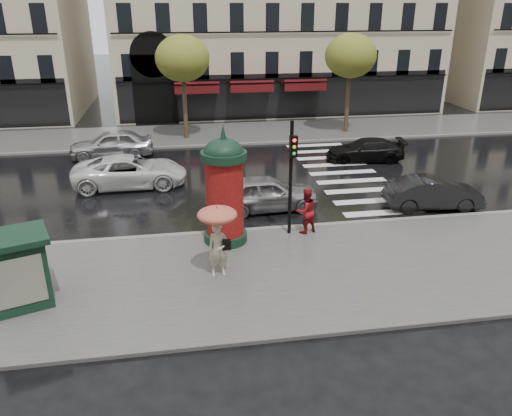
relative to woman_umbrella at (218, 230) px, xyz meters
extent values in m
plane|color=black|center=(1.57, 0.34, -1.73)|extent=(160.00, 160.00, 0.00)
cube|color=#474744|center=(1.57, -0.16, -1.67)|extent=(90.00, 7.00, 0.12)
cube|color=#474744|center=(1.57, 19.34, -1.67)|extent=(90.00, 6.00, 0.12)
cube|color=slate|center=(1.57, 3.34, -1.66)|extent=(90.00, 0.25, 0.14)
cube|color=slate|center=(1.57, 16.34, -1.66)|extent=(90.00, 0.25, 0.14)
cube|color=silver|center=(7.57, 9.94, -1.73)|extent=(3.60, 11.75, 0.01)
cylinder|color=#38281C|center=(-0.43, 18.34, 0.87)|extent=(0.28, 0.28, 5.20)
ellipsoid|color=#536620|center=(-0.43, 18.34, 3.47)|extent=(3.40, 3.40, 2.89)
cylinder|color=#38281C|center=(10.57, 18.34, 0.87)|extent=(0.28, 0.28, 5.20)
ellipsoid|color=#536620|center=(10.57, 18.34, 3.47)|extent=(3.40, 3.40, 2.89)
imported|color=beige|center=(0.00, 0.00, -0.69)|extent=(0.69, 0.47, 1.83)
cylinder|color=black|center=(0.00, 0.00, -0.08)|extent=(0.02, 0.02, 1.16)
ellipsoid|color=red|center=(0.00, 0.00, 0.53)|extent=(1.27, 1.27, 0.44)
cone|color=black|center=(0.00, 0.00, 0.78)|extent=(0.04, 0.04, 0.10)
cube|color=black|center=(0.27, -0.07, -0.51)|extent=(0.27, 0.12, 0.34)
imported|color=maroon|center=(3.62, 2.74, -0.72)|extent=(1.04, 0.92, 1.79)
imported|color=#571116|center=(0.51, 2.74, -0.72)|extent=(1.02, 0.86, 1.78)
cylinder|color=black|center=(0.49, 2.50, -1.44)|extent=(1.60, 1.60, 0.34)
cylinder|color=maroon|center=(0.49, 2.50, 0.16)|extent=(1.37, 1.37, 2.86)
cylinder|color=black|center=(0.49, 2.50, 1.71)|extent=(1.65, 1.65, 0.29)
ellipsoid|color=black|center=(0.49, 2.50, 1.82)|extent=(1.42, 1.42, 0.99)
cone|color=black|center=(0.49, 2.50, 2.57)|extent=(0.23, 0.23, 0.52)
cylinder|color=black|center=(3.00, 2.78, 0.60)|extent=(0.13, 0.13, 4.42)
cube|color=black|center=(3.01, 2.54, 1.92)|extent=(0.29, 0.21, 0.77)
cube|color=black|center=(-5.88, -0.79, -0.58)|extent=(1.91, 1.73, 2.07)
cube|color=black|center=(-5.88, -0.79, 0.56)|extent=(2.29, 2.11, 0.18)
imported|color=#9D9CA1|center=(2.56, 5.53, -0.95)|extent=(4.66, 2.08, 1.56)
imported|color=black|center=(9.86, 4.54, -1.04)|extent=(4.34, 1.92, 1.38)
imported|color=white|center=(-3.45, 9.60, -0.97)|extent=(5.53, 2.62, 1.53)
imported|color=black|center=(9.51, 11.85, -1.10)|extent=(4.59, 2.37, 1.27)
imported|color=#B8B8BD|center=(-4.87, 14.84, -0.92)|extent=(4.87, 2.21, 1.62)
camera|label=1|loc=(-1.12, -14.38, 6.68)|focal=35.00mm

